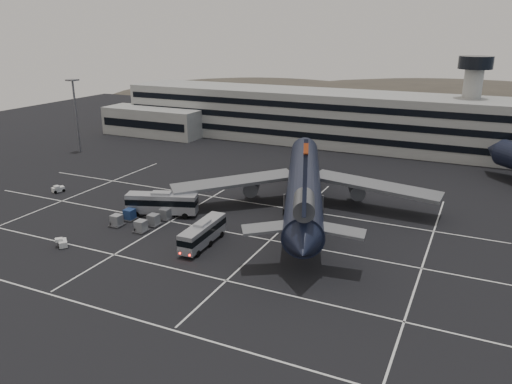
{
  "coord_description": "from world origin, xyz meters",
  "views": [
    {
      "loc": [
        39.29,
        -59.54,
        30.59
      ],
      "look_at": [
        6.66,
        10.35,
        5.0
      ],
      "focal_mm": 35.0,
      "sensor_mm": 36.0,
      "label": 1
    }
  ],
  "objects_px": {
    "trijet_main": "(304,183)",
    "uld_cluster": "(148,214)",
    "bus_near": "(203,232)",
    "tug_a": "(58,189)",
    "bus_far": "(162,203)"
  },
  "relations": [
    {
      "from": "bus_near",
      "to": "tug_a",
      "type": "relative_size",
      "value": 4.22
    },
    {
      "from": "trijet_main",
      "to": "uld_cluster",
      "type": "bearing_deg",
      "value": -166.89
    },
    {
      "from": "uld_cluster",
      "to": "tug_a",
      "type": "bearing_deg",
      "value": 169.64
    },
    {
      "from": "trijet_main",
      "to": "bus_near",
      "type": "xyz_separation_m",
      "value": [
        -8.62,
        -19.29,
        -3.2
      ]
    },
    {
      "from": "trijet_main",
      "to": "tug_a",
      "type": "distance_m",
      "value": 48.3
    },
    {
      "from": "trijet_main",
      "to": "uld_cluster",
      "type": "xyz_separation_m",
      "value": [
        -22.31,
        -14.28,
        -4.33
      ]
    },
    {
      "from": "trijet_main",
      "to": "tug_a",
      "type": "height_order",
      "value": "trijet_main"
    },
    {
      "from": "bus_near",
      "to": "trijet_main",
      "type": "bearing_deg",
      "value": 63.51
    },
    {
      "from": "trijet_main",
      "to": "bus_near",
      "type": "distance_m",
      "value": 21.37
    },
    {
      "from": "bus_far",
      "to": "tug_a",
      "type": "bearing_deg",
      "value": 66.37
    },
    {
      "from": "trijet_main",
      "to": "tug_a",
      "type": "xyz_separation_m",
      "value": [
        -47.07,
        -9.75,
        -4.62
      ]
    },
    {
      "from": "bus_near",
      "to": "tug_a",
      "type": "xyz_separation_m",
      "value": [
        -38.45,
        9.54,
        -1.42
      ]
    },
    {
      "from": "bus_far",
      "to": "uld_cluster",
      "type": "bearing_deg",
      "value": 137.3
    },
    {
      "from": "tug_a",
      "to": "bus_far",
      "type": "bearing_deg",
      "value": 18.59
    },
    {
      "from": "bus_near",
      "to": "uld_cluster",
      "type": "distance_m",
      "value": 14.62
    }
  ]
}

